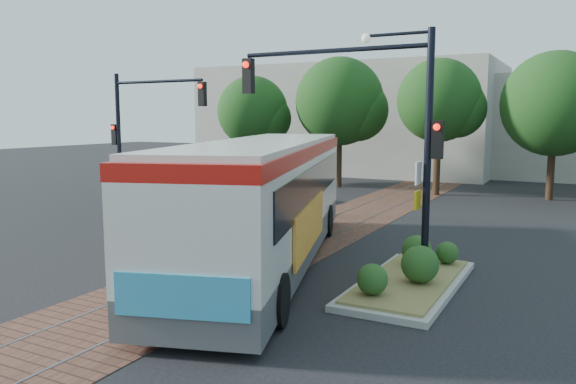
% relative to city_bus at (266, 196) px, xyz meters
% --- Properties ---
extents(ground, '(120.00, 120.00, 0.00)m').
position_rel_city_bus_xyz_m(ground, '(-0.56, 0.66, -1.96)').
color(ground, black).
rests_on(ground, ground).
extents(trackbed, '(3.60, 40.00, 0.02)m').
position_rel_city_bus_xyz_m(trackbed, '(-0.56, 4.66, -1.95)').
color(trackbed, brown).
rests_on(trackbed, ground).
extents(tree_row, '(26.40, 5.60, 7.67)m').
position_rel_city_bus_xyz_m(tree_row, '(0.65, 17.08, 2.89)').
color(tree_row, '#382314').
rests_on(tree_row, ground).
extents(warehouses, '(40.00, 13.00, 8.00)m').
position_rel_city_bus_xyz_m(warehouses, '(-1.09, 29.40, 1.86)').
color(warehouses, '#ADA899').
rests_on(warehouses, ground).
extents(city_bus, '(6.59, 13.31, 3.51)m').
position_rel_city_bus_xyz_m(city_bus, '(0.00, 0.00, 0.00)').
color(city_bus, '#49494C').
rests_on(city_bus, ground).
extents(traffic_island, '(2.20, 5.20, 1.13)m').
position_rel_city_bus_xyz_m(traffic_island, '(4.26, -0.24, -1.63)').
color(traffic_island, gray).
rests_on(traffic_island, ground).
extents(signal_pole_main, '(5.49, 0.46, 6.00)m').
position_rel_city_bus_xyz_m(signal_pole_main, '(3.30, -0.15, 2.20)').
color(signal_pole_main, black).
rests_on(signal_pole_main, ground).
extents(signal_pole_left, '(4.99, 0.34, 6.00)m').
position_rel_city_bus_xyz_m(signal_pole_left, '(-8.93, 4.65, 1.91)').
color(signal_pole_left, black).
rests_on(signal_pole_left, ground).
extents(officer, '(0.75, 0.61, 1.77)m').
position_rel_city_bus_xyz_m(officer, '(-8.90, 4.10, -1.07)').
color(officer, black).
rests_on(officer, ground).
extents(parked_car, '(4.30, 2.30, 1.18)m').
position_rel_city_bus_xyz_m(parked_car, '(-5.52, 10.73, -1.36)').
color(parked_car, black).
rests_on(parked_car, ground).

